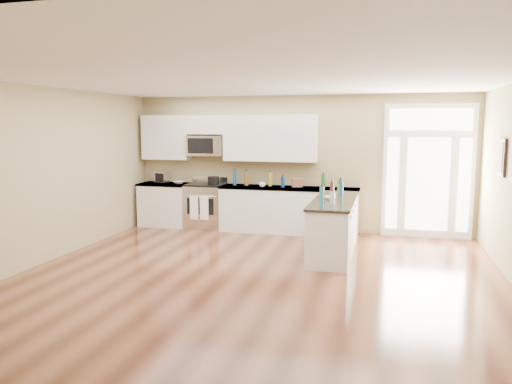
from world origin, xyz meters
TOP-DOWN VIEW (x-y plane):
  - ground at (0.00, 0.00)m, footprint 8.00×8.00m
  - room_shell at (0.00, 0.00)m, footprint 8.00×8.00m
  - back_cabinet_left at (-2.87, 3.69)m, footprint 1.10×0.66m
  - back_cabinet_right at (-0.16, 3.69)m, footprint 2.85×0.66m
  - peninsula_cabinet at (0.93, 2.24)m, footprint 0.69×2.32m
  - upper_cabinet_left at (-2.88, 3.83)m, footprint 1.04×0.33m
  - upper_cabinet_right at (-0.57, 3.83)m, footprint 1.94×0.33m
  - upper_cabinet_short at (-1.95, 3.83)m, footprint 0.82×0.33m
  - microwave at (-1.95, 3.80)m, footprint 0.78×0.41m
  - entry_door at (2.55, 3.95)m, footprint 1.70×0.10m
  - wall_art_near at (3.47, 2.20)m, footprint 0.05×0.58m
  - kitchen_range at (-1.94, 3.69)m, footprint 0.80×0.71m
  - stockpot at (-1.73, 3.59)m, footprint 0.28×0.28m
  - toaster_oven at (-3.01, 3.82)m, footprint 0.33×0.28m
  - cardboard_box at (0.01, 3.78)m, footprint 0.25×0.21m
  - bowl_left at (-2.55, 3.67)m, footprint 0.22×0.22m
  - bowl_peninsula at (0.85, 2.20)m, footprint 0.19×0.19m
  - cup_counter at (-0.67, 3.58)m, footprint 0.14×0.14m
  - counter_bottles at (0.16, 3.08)m, footprint 2.37×2.46m

SIDE VIEW (x-z plane):
  - ground at x=0.00m, z-range 0.00..0.00m
  - peninsula_cabinet at x=0.93m, z-range -0.04..0.90m
  - back_cabinet_right at x=-0.16m, z-range -0.03..0.91m
  - back_cabinet_left at x=-2.87m, z-range -0.03..0.91m
  - kitchen_range at x=-1.94m, z-range -0.06..1.02m
  - bowl_left at x=-2.55m, z-range 0.94..0.99m
  - bowl_peninsula at x=0.85m, z-range 0.94..1.00m
  - cup_counter at x=-0.67m, z-range 0.94..1.04m
  - cardboard_box at x=0.01m, z-range 0.94..1.11m
  - stockpot at x=-1.73m, z-range 0.95..1.14m
  - toaster_oven at x=-3.01m, z-range 0.94..1.18m
  - counter_bottles at x=0.16m, z-range 0.91..1.23m
  - entry_door at x=2.55m, z-range 0.00..2.60m
  - wall_art_near at x=3.47m, z-range 1.41..1.99m
  - room_shell at x=0.00m, z-range -2.29..5.71m
  - microwave at x=-1.95m, z-range 1.55..1.97m
  - upper_cabinet_left at x=-2.88m, z-range 1.45..2.40m
  - upper_cabinet_right at x=-0.57m, z-range 1.45..2.40m
  - upper_cabinet_short at x=-1.95m, z-range 2.00..2.40m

